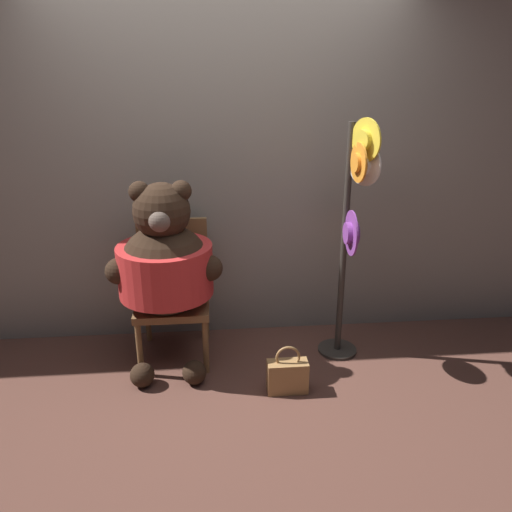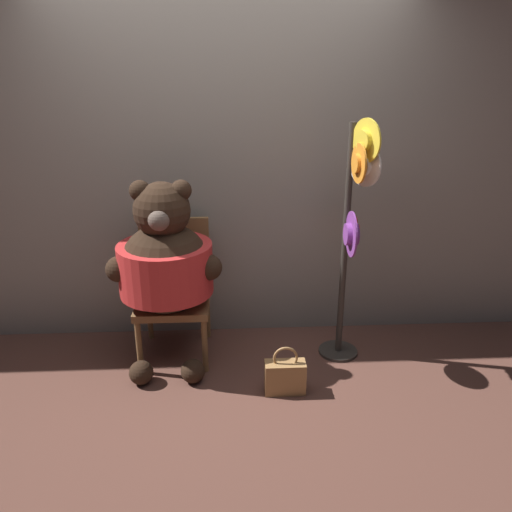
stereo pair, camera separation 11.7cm
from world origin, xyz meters
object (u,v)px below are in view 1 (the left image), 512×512
at_px(teddy_bear, 165,264).
at_px(handbag_on_ground, 287,375).
at_px(hat_display_rack, 352,221).
at_px(chair, 173,287).

relative_size(teddy_bear, handbag_on_ground, 3.95).
xyz_separation_m(teddy_bear, hat_display_rack, (1.22, -0.03, 0.26)).
distance_m(chair, hat_display_rack, 1.32).
distance_m(teddy_bear, hat_display_rack, 1.25).
distance_m(hat_display_rack, handbag_on_ground, 1.07).
height_order(chair, teddy_bear, teddy_bear).
bearing_deg(chair, teddy_bear, -98.90).
bearing_deg(teddy_bear, handbag_on_ground, -28.23).
relative_size(teddy_bear, hat_display_rack, 0.77).
distance_m(chair, handbag_on_ground, 1.01).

